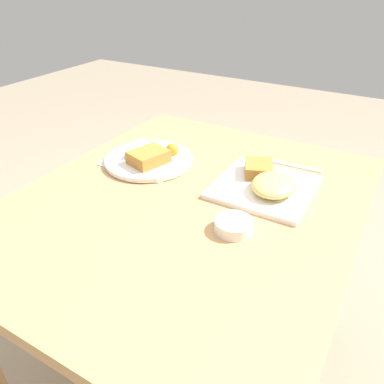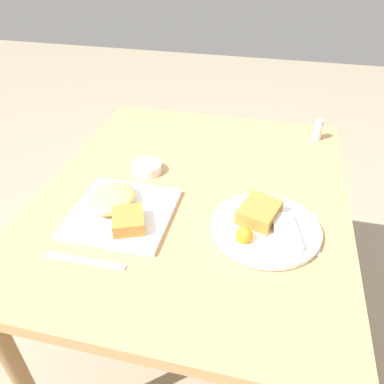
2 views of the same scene
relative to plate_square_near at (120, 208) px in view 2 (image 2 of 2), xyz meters
The scene contains 8 objects.
ground_plane 0.83m from the plate_square_near, 131.44° to the left, with size 8.00×8.00×0.00m, color gray.
dining_table 0.26m from the plate_square_near, 131.44° to the left, with size 1.06×0.89×0.77m.
menu_card 0.41m from the plate_square_near, 95.99° to the left, with size 0.16×0.25×0.00m.
plate_square_near is the anchor object (origin of this frame).
plate_oval_far 0.39m from the plate_square_near, 93.77° to the left, with size 0.28×0.28×0.05m.
sauce_ramekin 0.22m from the plate_square_near, behind, with size 0.09×0.09×0.03m.
salt_shaker 0.79m from the plate_square_near, 136.87° to the left, with size 0.03×0.03×0.08m.
butter_knife 0.19m from the plate_square_near, ahead, with size 0.02×0.20×0.00m.
Camera 2 is at (0.88, 0.20, 1.44)m, focal length 35.00 mm.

